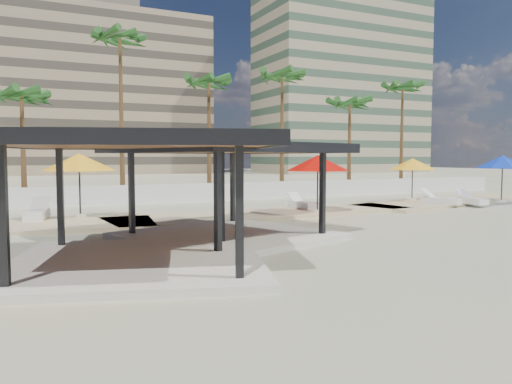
# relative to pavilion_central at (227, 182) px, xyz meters

# --- Properties ---
(ground) EXTENTS (200.00, 200.00, 0.00)m
(ground) POSITION_rel_pavilion_central_xyz_m (2.62, -1.40, -2.03)
(ground) COLOR tan
(ground) RESTS_ON ground
(promenade) EXTENTS (44.45, 7.97, 0.24)m
(promenade) POSITION_rel_pavilion_central_xyz_m (4.62, 6.27, -1.97)
(promenade) COLOR #C6B284
(promenade) RESTS_ON ground
(boundary_wall) EXTENTS (56.00, 0.30, 1.20)m
(boundary_wall) POSITION_rel_pavilion_central_xyz_m (2.62, 14.60, -1.43)
(boundary_wall) COLOR silver
(boundary_wall) RESTS_ON ground
(building_mid) EXTENTS (38.00, 16.00, 30.40)m
(building_mid) POSITION_rel_pavilion_central_xyz_m (6.62, 76.60, 12.24)
(building_mid) COLOR #847259
(building_mid) RESTS_ON ground
(building_east) EXTENTS (32.00, 15.00, 36.40)m
(building_east) POSITION_rel_pavilion_central_xyz_m (50.62, 64.60, 15.24)
(building_east) COLOR gray
(building_east) RESTS_ON ground
(pavilion_central) EXTENTS (8.46, 8.46, 3.40)m
(pavilion_central) POSITION_rel_pavilion_central_xyz_m (0.00, 0.00, 0.00)
(pavilion_central) COLOR beige
(pavilion_central) RESTS_ON ground
(pavilion_west) EXTENTS (8.63, 8.63, 3.50)m
(pavilion_west) POSITION_rel_pavilion_central_xyz_m (-3.92, -3.17, 0.06)
(pavilion_west) COLOR beige
(pavilion_west) RESTS_ON ground
(umbrella_b) EXTENTS (3.71, 3.71, 2.91)m
(umbrella_b) POSITION_rel_pavilion_central_xyz_m (-4.17, 7.65, 0.66)
(umbrella_b) COLOR beige
(umbrella_b) RESTS_ON promenade
(umbrella_c) EXTENTS (4.07, 4.07, 2.84)m
(umbrella_c) POSITION_rel_pavilion_central_xyz_m (6.70, 4.46, 0.59)
(umbrella_c) COLOR beige
(umbrella_c) RESTS_ON promenade
(umbrella_d) EXTENTS (3.87, 3.87, 2.85)m
(umbrella_d) POSITION_rel_pavilion_central_xyz_m (19.93, 4.40, 0.60)
(umbrella_d) COLOR beige
(umbrella_d) RESTS_ON promenade
(umbrella_e) EXTENTS (3.80, 3.80, 2.67)m
(umbrella_e) POSITION_rel_pavilion_central_xyz_m (15.96, 7.80, 0.45)
(umbrella_e) COLOR beige
(umbrella_e) RESTS_ON promenade
(lounger_a) EXTENTS (1.23, 2.50, 0.91)m
(lounger_a) POSITION_rel_pavilion_central_xyz_m (-5.99, 7.68, -1.63)
(lounger_a) COLOR silver
(lounger_a) RESTS_ON promenade
(lounger_b) EXTENTS (0.81, 2.14, 0.80)m
(lounger_b) POSITION_rel_pavilion_central_xyz_m (7.19, 6.75, -1.66)
(lounger_b) COLOR silver
(lounger_b) RESTS_ON promenade
(lounger_c) EXTENTS (1.46, 2.43, 0.88)m
(lounger_c) POSITION_rel_pavilion_central_xyz_m (15.72, 5.22, -1.64)
(lounger_c) COLOR silver
(lounger_c) RESTS_ON promenade
(lounger_d) EXTENTS (1.01, 2.21, 0.81)m
(lounger_d) POSITION_rel_pavilion_central_xyz_m (17.43, 4.45, -1.65)
(lounger_d) COLOR silver
(lounger_d) RESTS_ON promenade
(palm_c) EXTENTS (3.00, 3.00, 7.38)m
(palm_c) POSITION_rel_pavilion_central_xyz_m (-6.38, 16.70, 4.29)
(palm_c) COLOR brown
(palm_c) RESTS_ON ground
(palm_d) EXTENTS (3.00, 3.00, 11.58)m
(palm_d) POSITION_rel_pavilion_central_xyz_m (-0.38, 17.50, 8.23)
(palm_d) COLOR brown
(palm_d) RESTS_ON ground
(palm_e) EXTENTS (3.00, 3.00, 9.00)m
(palm_e) POSITION_rel_pavilion_central_xyz_m (5.62, 17.00, 5.83)
(palm_e) COLOR brown
(palm_e) RESTS_ON ground
(palm_f) EXTENTS (3.00, 3.00, 9.88)m
(palm_f) POSITION_rel_pavilion_central_xyz_m (11.62, 17.20, 6.66)
(palm_f) COLOR brown
(palm_f) RESTS_ON ground
(palm_g) EXTENTS (3.00, 3.00, 8.09)m
(palm_g) POSITION_rel_pavilion_central_xyz_m (17.62, 16.80, 4.96)
(palm_g) COLOR brown
(palm_g) RESTS_ON ground
(palm_h) EXTENTS (3.00, 3.00, 9.80)m
(palm_h) POSITION_rel_pavilion_central_xyz_m (23.62, 17.40, 6.58)
(palm_h) COLOR brown
(palm_h) RESTS_ON ground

